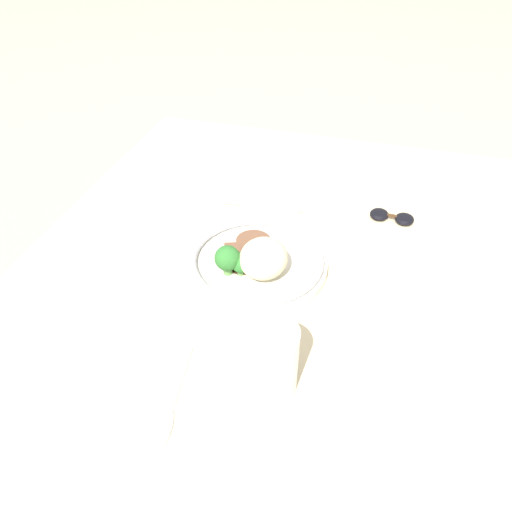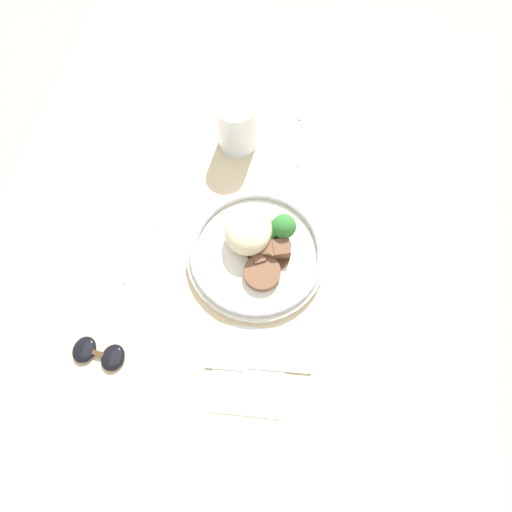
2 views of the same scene
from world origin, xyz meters
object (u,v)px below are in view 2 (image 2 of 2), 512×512
(knife, at_px, (152,227))
(plate, at_px, (257,248))
(fork, at_px, (248,366))
(juice_glass, at_px, (237,127))
(sunglasses, at_px, (98,354))
(spoon, at_px, (300,118))

(knife, bearing_deg, plate, -84.46)
(fork, bearing_deg, juice_glass, -82.31)
(fork, xyz_separation_m, knife, (0.21, 0.22, -0.00))
(juice_glass, relative_size, fork, 0.61)
(plate, bearing_deg, knife, 86.45)
(fork, height_order, sunglasses, sunglasses)
(plate, xyz_separation_m, fork, (-0.20, -0.02, -0.02))
(juice_glass, height_order, sunglasses, juice_glass)
(juice_glass, distance_m, spoon, 0.15)
(knife, xyz_separation_m, spoon, (0.30, -0.23, 0.00))
(spoon, bearing_deg, plate, 166.67)
(fork, xyz_separation_m, sunglasses, (-0.03, 0.24, 0.00))
(plate, distance_m, sunglasses, 0.31)
(plate, xyz_separation_m, spoon, (0.31, -0.03, -0.02))
(sunglasses, bearing_deg, juice_glass, -12.90)
(juice_glass, distance_m, sunglasses, 0.47)
(plate, distance_m, spoon, 0.31)
(plate, bearing_deg, fork, -173.30)
(knife, distance_m, spoon, 0.38)
(spoon, bearing_deg, juice_glass, 118.61)
(juice_glass, bearing_deg, plate, -159.98)
(juice_glass, distance_m, fork, 0.44)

